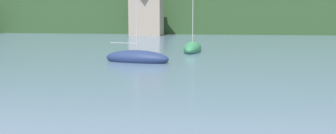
# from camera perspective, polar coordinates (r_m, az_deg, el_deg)

# --- Properties ---
(wooded_hillside) EXTENTS (352.00, 51.33, 41.46)m
(wooded_hillside) POSITION_cam_1_polar(r_m,az_deg,el_deg) (120.98, -3.13, 9.79)
(wooded_hillside) COLOR #2D4C28
(wooded_hillside) RESTS_ON ground_plane
(shore_building_westcentral) EXTENTS (7.25, 6.05, 10.78)m
(shore_building_westcentral) POSITION_cam_1_polar(r_m,az_deg,el_deg) (86.02, -3.23, 8.23)
(shore_building_westcentral) COLOR gray
(shore_building_westcentral) RESTS_ON ground_plane
(sailboat_far_3) EXTENTS (7.00, 3.54, 9.79)m
(sailboat_far_3) POSITION_cam_1_polar(r_m,az_deg,el_deg) (37.83, -4.67, 1.31)
(sailboat_far_3) COLOR navy
(sailboat_far_3) RESTS_ON ground_plane
(sailboat_far_11) EXTENTS (2.30, 7.53, 9.91)m
(sailboat_far_11) POSITION_cam_1_polar(r_m,az_deg,el_deg) (48.39, 3.68, 2.79)
(sailboat_far_11) COLOR #2D754C
(sailboat_far_11) RESTS_ON ground_plane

